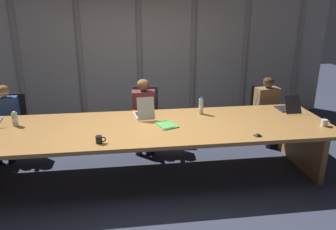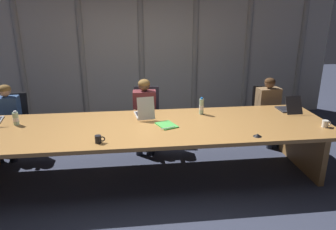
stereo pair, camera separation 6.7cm
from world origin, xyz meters
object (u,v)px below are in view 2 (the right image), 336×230
(office_chair_left_end, at_px, (14,130))
(water_bottle_secondary, at_px, (201,107))
(water_bottle_primary, at_px, (16,119))
(spiral_notepad, at_px, (167,125))
(coffee_mug_far, at_px, (325,124))
(coffee_mug_near, at_px, (99,139))
(laptop_left_mid, at_px, (144,113))
(office_chair_left_mid, at_px, (146,123))
(laptop_center, at_px, (289,108))
(person_left_mid, at_px, (145,110))
(person_left_end, at_px, (7,116))
(person_center, at_px, (270,107))
(conference_mic_left_side, at_px, (258,135))
(office_chair_center, at_px, (265,119))

(office_chair_left_end, distance_m, water_bottle_secondary, 3.12)
(water_bottle_primary, xyz_separation_m, spiral_notepad, (2.05, -0.28, -0.08))
(coffee_mug_far, relative_size, spiral_notepad, 0.34)
(office_chair_left_end, height_order, water_bottle_primary, water_bottle_primary)
(water_bottle_primary, bearing_deg, office_chair_left_end, 112.71)
(coffee_mug_near, xyz_separation_m, coffee_mug_far, (3.00, 0.17, 0.00))
(laptop_left_mid, bearing_deg, office_chair_left_mid, -12.36)
(office_chair_left_end, height_order, coffee_mug_near, office_chair_left_end)
(laptop_left_mid, distance_m, coffee_mug_near, 1.07)
(laptop_left_mid, relative_size, coffee_mug_far, 3.69)
(laptop_center, bearing_deg, coffee_mug_near, 106.78)
(person_left_mid, bearing_deg, person_left_end, -86.77)
(person_center, bearing_deg, coffee_mug_far, 3.78)
(coffee_mug_far, height_order, spiral_notepad, coffee_mug_far)
(coffee_mug_near, relative_size, coffee_mug_far, 0.98)
(laptop_left_mid, bearing_deg, person_left_end, 67.50)
(person_center, height_order, coffee_mug_far, person_center)
(person_center, bearing_deg, person_left_end, -95.03)
(office_chair_left_end, height_order, conference_mic_left_side, office_chair_left_end)
(coffee_mug_far, xyz_separation_m, spiral_notepad, (-2.13, 0.31, -0.04))
(laptop_center, relative_size, office_chair_left_end, 0.47)
(laptop_center, distance_m, office_chair_left_mid, 2.34)
(person_left_mid, xyz_separation_m, water_bottle_secondary, (0.83, -0.56, 0.20))
(water_bottle_primary, bearing_deg, office_chair_left_mid, 25.43)
(person_left_end, xyz_separation_m, coffee_mug_far, (4.56, -1.29, 0.15))
(coffee_mug_far, bearing_deg, office_chair_center, 97.85)
(water_bottle_primary, bearing_deg, coffee_mug_near, -32.83)
(conference_mic_left_side, bearing_deg, coffee_mug_far, 11.39)
(coffee_mug_far, distance_m, conference_mic_left_side, 1.06)
(person_center, height_order, water_bottle_primary, person_center)
(water_bottle_primary, relative_size, water_bottle_secondary, 0.78)
(laptop_left_mid, relative_size, office_chair_left_end, 0.50)
(coffee_mug_near, bearing_deg, person_left_end, 136.90)
(water_bottle_primary, relative_size, coffee_mug_far, 1.61)
(person_left_end, relative_size, coffee_mug_near, 9.30)
(person_left_mid, bearing_deg, water_bottle_secondary, 59.26)
(person_left_mid, relative_size, coffee_mug_near, 9.54)
(person_left_mid, height_order, person_center, person_left_mid)
(office_chair_left_end, distance_m, spiral_notepad, 2.70)
(laptop_center, distance_m, water_bottle_secondary, 1.37)
(person_left_end, relative_size, water_bottle_secondary, 4.41)
(office_chair_center, relative_size, spiral_notepad, 2.56)
(water_bottle_secondary, bearing_deg, conference_mic_left_side, -61.59)
(office_chair_center, xyz_separation_m, person_center, (-0.00, -0.16, 0.29))
(laptop_center, distance_m, person_left_mid, 2.28)
(office_chair_left_end, xyz_separation_m, spiral_notepad, (2.41, -1.15, 0.41))
(water_bottle_primary, height_order, conference_mic_left_side, water_bottle_primary)
(office_chair_left_end, relative_size, spiral_notepad, 2.56)
(person_center, distance_m, coffee_mug_far, 1.32)
(laptop_center, bearing_deg, person_center, 2.04)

